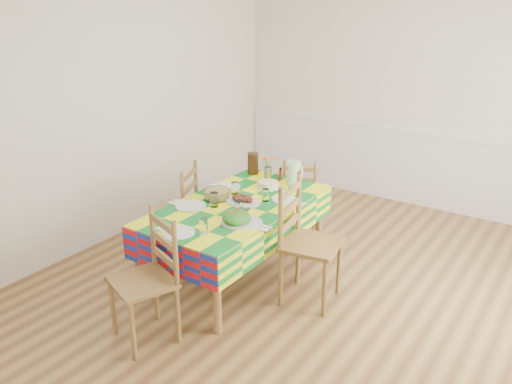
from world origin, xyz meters
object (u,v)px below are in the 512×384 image
chair_near (148,280)px  chair_far (301,196)px  meat_platter (243,200)px  green_pitcher (294,173)px  chair_left (178,211)px  tea_pitcher (253,163)px  dining_table (237,212)px  chair_right (306,243)px

chair_near → chair_far: 2.29m
meat_platter → chair_near: 1.23m
green_pitcher → chair_far: 0.60m
green_pitcher → chair_far: green_pitcher is taller
chair_left → tea_pitcher: bearing=134.2°
dining_table → chair_left: 0.74m
dining_table → chair_far: (0.01, 1.15, -0.22)m
chair_right → chair_near: bearing=139.6°
meat_platter → green_pitcher: size_ratio=1.45×
meat_platter → chair_right: 0.73m
green_pitcher → chair_left: bearing=-140.9°
chair_near → chair_left: (-0.74, 1.16, -0.03)m
dining_table → chair_right: chair_right is taller
meat_platter → tea_pitcher: 0.81m
dining_table → chair_left: bearing=178.8°
meat_platter → chair_far: 1.13m
dining_table → green_pitcher: green_pitcher is taller
dining_table → chair_far: chair_far is taller
chair_near → chair_far: (-0.00, 2.29, -0.07)m
chair_far → tea_pitcher: bearing=24.2°
tea_pitcher → chair_near: (0.37, -1.92, -0.33)m
chair_left → chair_right: (1.44, -0.02, 0.06)m
dining_table → meat_platter: bearing=67.1°
chair_far → green_pitcher: bearing=88.2°
chair_near → chair_far: bearing=111.3°
chair_near → chair_right: chair_right is taller
green_pitcher → chair_left: same height
dining_table → green_pitcher: (0.16, 0.73, 0.19)m
meat_platter → chair_left: bearing=-176.5°
dining_table → chair_left: size_ratio=1.93×
green_pitcher → chair_near: 1.91m
chair_near → chair_left: bearing=143.8°
tea_pitcher → chair_right: 1.36m
chair_far → chair_left: size_ratio=0.90×
tea_pitcher → chair_near: size_ratio=0.22×
chair_right → tea_pitcher: bearing=44.9°
chair_far → chair_right: 1.36m
green_pitcher → meat_platter: bearing=-101.4°
green_pitcher → tea_pitcher: 0.51m
meat_platter → tea_pitcher: (-0.38, 0.72, 0.09)m
meat_platter → chair_right: (0.69, -0.07, -0.21)m
chair_near → chair_left: chair_near is taller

